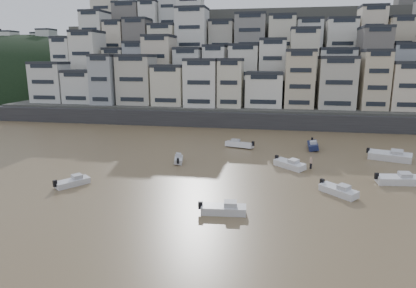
% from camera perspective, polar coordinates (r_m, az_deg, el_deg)
% --- Properties ---
extents(sea_strip, '(340.00, 340.00, 0.00)m').
position_cam_1_polar(sea_strip, '(206.36, -26.90, 7.29)').
color(sea_strip, '#485467').
rests_on(sea_strip, ground).
extents(harbor_wall, '(140.00, 3.00, 3.50)m').
position_cam_1_polar(harbor_wall, '(85.05, 7.32, 3.60)').
color(harbor_wall, '#38383A').
rests_on(harbor_wall, ground).
extents(hillside, '(141.04, 66.00, 50.00)m').
position_cam_1_polar(hillside, '(123.68, 10.81, 11.61)').
color(hillside, '#4C4C47').
rests_on(hillside, ground).
extents(headland, '(216.00, 135.00, 53.33)m').
position_cam_1_polar(headland, '(189.46, -25.08, 7.09)').
color(headland, black).
rests_on(headland, ground).
extents(boat_j, '(3.82, 4.65, 1.25)m').
position_cam_1_polar(boat_j, '(49.22, -20.13, -5.36)').
color(boat_j, silver).
rests_on(boat_j, ground).
extents(boat_i, '(1.98, 5.65, 1.53)m').
position_cam_1_polar(boat_i, '(67.52, 15.83, -0.08)').
color(boat_i, '#151D42').
rests_on(boat_i, ground).
extents(boat_e, '(5.11, 5.01, 1.47)m').
position_cam_1_polar(boat_e, '(54.81, 12.43, -2.90)').
color(boat_e, white).
rests_on(boat_e, ground).
extents(boat_d, '(5.90, 2.58, 1.56)m').
position_cam_1_polar(boat_d, '(52.52, 27.22, -4.72)').
color(boat_d, silver).
rests_on(boat_d, ground).
extents(boat_g, '(7.07, 4.29, 1.83)m').
position_cam_1_polar(boat_g, '(63.95, 26.20, -1.51)').
color(boat_g, silver).
rests_on(boat_g, ground).
extents(boat_f, '(2.24, 4.31, 1.12)m').
position_cam_1_polar(boat_f, '(56.79, -4.58, -2.26)').
color(boat_f, silver).
rests_on(boat_f, ground).
extents(boat_a, '(5.15, 2.10, 1.37)m').
position_cam_1_polar(boat_a, '(38.20, 2.42, -9.75)').
color(boat_a, silver).
rests_on(boat_a, ground).
extents(boat_h, '(5.72, 3.20, 1.48)m').
position_cam_1_polar(boat_h, '(66.20, 4.85, 0.10)').
color(boat_h, white).
rests_on(boat_h, ground).
extents(boat_b, '(4.67, 4.73, 1.37)m').
position_cam_1_polar(boat_b, '(45.77, 19.43, -6.60)').
color(boat_b, silver).
rests_on(boat_b, ground).
extents(person_pink, '(0.44, 0.44, 1.74)m').
position_cam_1_polar(person_pink, '(55.22, 15.56, -2.81)').
color(person_pink, tan).
rests_on(person_pink, ground).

